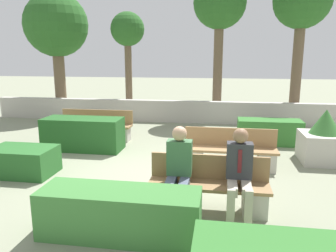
# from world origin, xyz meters

# --- Properties ---
(ground_plane) EXTENTS (60.00, 60.00, 0.00)m
(ground_plane) POSITION_xyz_m (0.00, 0.00, 0.00)
(ground_plane) COLOR gray
(perimeter_wall) EXTENTS (14.01, 0.30, 0.79)m
(perimeter_wall) POSITION_xyz_m (0.00, 5.40, 0.39)
(perimeter_wall) COLOR #B7B2A8
(perimeter_wall) RESTS_ON ground_plane
(bench_front) EXTENTS (1.87, 0.48, 0.84)m
(bench_front) POSITION_xyz_m (1.35, -1.47, 0.32)
(bench_front) COLOR #937047
(bench_front) RESTS_ON ground_plane
(bench_left_side) EXTENTS (2.13, 0.49, 0.84)m
(bench_left_side) POSITION_xyz_m (-2.04, 2.50, 0.33)
(bench_left_side) COLOR #937047
(bench_left_side) RESTS_ON ground_plane
(bench_right_side) EXTENTS (1.97, 0.48, 0.84)m
(bench_right_side) POSITION_xyz_m (1.74, 0.58, 0.33)
(bench_right_side) COLOR #937047
(bench_right_side) RESTS_ON ground_plane
(person_seated_man) EXTENTS (0.38, 0.64, 1.34)m
(person_seated_man) POSITION_xyz_m (1.80, -1.61, 0.74)
(person_seated_man) COLOR #B2A893
(person_seated_man) RESTS_ON ground_plane
(person_seated_woman) EXTENTS (0.38, 0.64, 1.34)m
(person_seated_woman) POSITION_xyz_m (0.90, -1.61, 0.74)
(person_seated_woman) COLOR #515B70
(person_seated_woman) RESTS_ON ground_plane
(hedge_block_near_right) EXTENTS (2.14, 0.67, 0.65)m
(hedge_block_near_right) POSITION_xyz_m (0.22, -2.42, 0.32)
(hedge_block_near_right) COLOR #3D7A38
(hedge_block_near_right) RESTS_ON ground_plane
(hedge_block_mid_right) EXTENTS (1.69, 0.70, 0.67)m
(hedge_block_mid_right) POSITION_xyz_m (2.85, 2.79, 0.34)
(hedge_block_mid_right) COLOR #33702D
(hedge_block_mid_right) RESTS_ON ground_plane
(hedge_block_far_left) EXTENTS (1.29, 0.84, 0.56)m
(hedge_block_far_left) POSITION_xyz_m (-2.45, -0.46, 0.28)
(hedge_block_far_left) COLOR #286028
(hedge_block_far_left) RESTS_ON ground_plane
(hedge_block_far_right) EXTENTS (2.00, 0.79, 0.82)m
(hedge_block_far_right) POSITION_xyz_m (-1.95, 1.46, 0.41)
(hedge_block_far_right) COLOR #235623
(hedge_block_far_right) RESTS_ON ground_plane
(planter_corner_left) EXTENTS (0.99, 0.99, 1.22)m
(planter_corner_left) POSITION_xyz_m (3.84, 1.34, 0.51)
(planter_corner_left) COLOR #B7B2A8
(planter_corner_left) RESTS_ON ground_plane
(tree_leftmost) EXTENTS (2.43, 2.43, 4.76)m
(tree_leftmost) POSITION_xyz_m (-4.80, 5.95, 3.47)
(tree_leftmost) COLOR brown
(tree_leftmost) RESTS_ON ground_plane
(tree_center_left) EXTENTS (1.27, 1.27, 4.00)m
(tree_center_left) POSITION_xyz_m (-2.02, 6.10, 3.19)
(tree_center_left) COLOR brown
(tree_center_left) RESTS_ON ground_plane
(tree_center_right) EXTENTS (1.90, 1.90, 5.21)m
(tree_center_right) POSITION_xyz_m (1.38, 6.24, 4.12)
(tree_center_right) COLOR brown
(tree_center_right) RESTS_ON ground_plane
(tree_rightmost) EXTENTS (1.95, 1.95, 5.21)m
(tree_rightmost) POSITION_xyz_m (4.13, 5.96, 4.09)
(tree_rightmost) COLOR brown
(tree_rightmost) RESTS_ON ground_plane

